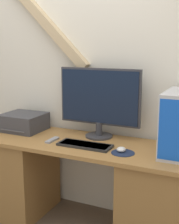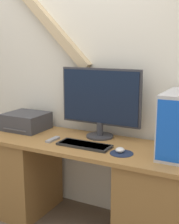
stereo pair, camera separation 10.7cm
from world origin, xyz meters
name	(u,v)px [view 1 (the left image)]	position (x,y,z in m)	size (l,w,h in m)	color
wall_back	(100,58)	(0.00, 0.65, 1.36)	(6.40, 0.13, 2.70)	silver
desk	(82,183)	(0.00, 0.30, 0.37)	(1.73, 0.60, 0.72)	olive
monitor	(99,100)	(0.06, 0.49, 1.04)	(0.69, 0.22, 0.57)	#333338
keyboard	(85,145)	(0.06, 0.22, 0.73)	(0.41, 0.16, 0.02)	black
mousepad	(123,153)	(0.37, 0.19, 0.73)	(0.17, 0.17, 0.00)	#19233D
mouse	(121,149)	(0.36, 0.21, 0.74)	(0.06, 0.07, 0.03)	silver
computer_tower	(177,123)	(0.70, 0.36, 0.94)	(0.17, 0.46, 0.44)	#B2B2B7
printer	(24,122)	(-0.63, 0.39, 0.80)	(0.35, 0.33, 0.15)	#38383D
remote_control	(52,140)	(-0.23, 0.22, 0.73)	(0.04, 0.15, 0.02)	gray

